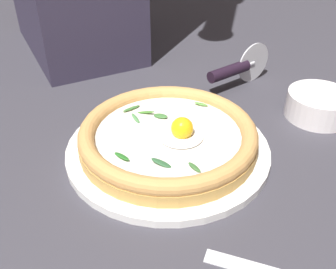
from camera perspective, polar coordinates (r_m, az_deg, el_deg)
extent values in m
cube|color=#37353D|center=(0.56, 0.25, -6.45)|extent=(2.40, 2.40, 0.03)
cylinder|color=white|center=(0.58, 0.00, -2.12)|extent=(0.30, 0.30, 0.01)
cylinder|color=tan|center=(0.57, 0.00, -0.91)|extent=(0.26, 0.26, 0.02)
torus|color=tan|center=(0.56, 0.00, 0.34)|extent=(0.26, 0.26, 0.02)
cylinder|color=white|center=(0.56, 0.00, 0.01)|extent=(0.22, 0.22, 0.00)
ellipsoid|color=white|center=(0.55, 1.85, -0.09)|extent=(0.07, 0.06, 0.01)
sphere|color=yellow|center=(0.54, 2.10, 0.93)|extent=(0.03, 0.03, 0.03)
ellipsoid|color=#37632E|center=(0.49, 3.58, -5.01)|extent=(0.02, 0.01, 0.00)
ellipsoid|color=#286A24|center=(0.52, -6.84, -3.21)|extent=(0.03, 0.01, 0.01)
ellipsoid|color=#508D39|center=(0.63, 4.91, 4.50)|extent=(0.02, 0.02, 0.01)
ellipsoid|color=#2C5933|center=(0.50, -1.00, -4.21)|extent=(0.03, 0.02, 0.01)
ellipsoid|color=#4D894B|center=(0.59, -4.81, 2.42)|extent=(0.03, 0.01, 0.01)
ellipsoid|color=#3B6F31|center=(0.62, -5.43, 3.87)|extent=(0.01, 0.03, 0.00)
ellipsoid|color=#396C31|center=(0.60, -1.11, 2.76)|extent=(0.02, 0.02, 0.01)
ellipsoid|color=#3D7929|center=(0.61, -3.28, 3.30)|extent=(0.03, 0.02, 0.01)
cylinder|color=white|center=(0.70, 21.34, 4.07)|extent=(0.11, 0.11, 0.04)
cylinder|color=silver|center=(0.78, 12.51, 10.32)|extent=(0.01, 0.08, 0.08)
cylinder|color=silver|center=(0.78, 12.00, 10.16)|extent=(0.01, 0.02, 0.01)
cylinder|color=black|center=(0.74, 9.00, 9.21)|extent=(0.03, 0.09, 0.02)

